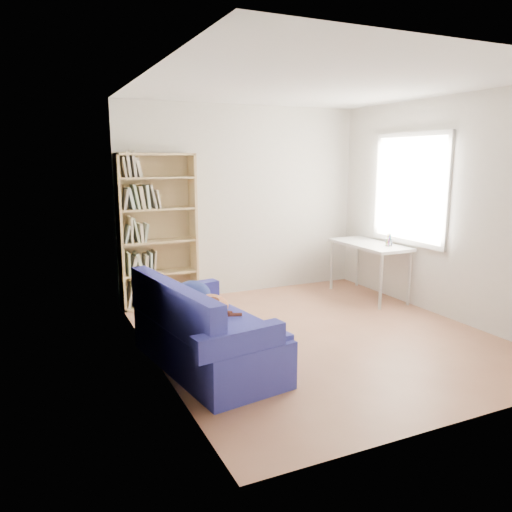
{
  "coord_description": "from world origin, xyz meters",
  "views": [
    {
      "loc": [
        -2.75,
        -4.4,
        1.89
      ],
      "look_at": [
        -0.54,
        0.39,
        0.85
      ],
      "focal_mm": 35.0,
      "sensor_mm": 36.0,
      "label": 1
    }
  ],
  "objects_px": {
    "sofa": "(203,333)",
    "desk": "(369,249)",
    "pen_cup": "(389,241)",
    "bookshelf": "(158,237)"
  },
  "relations": [
    {
      "from": "sofa",
      "to": "desk",
      "type": "height_order",
      "value": "sofa"
    },
    {
      "from": "bookshelf",
      "to": "desk",
      "type": "height_order",
      "value": "bookshelf"
    },
    {
      "from": "desk",
      "to": "pen_cup",
      "type": "relative_size",
      "value": 7.23
    },
    {
      "from": "sofa",
      "to": "bookshelf",
      "type": "relative_size",
      "value": 0.91
    },
    {
      "from": "pen_cup",
      "to": "bookshelf",
      "type": "bearing_deg",
      "value": 159.06
    },
    {
      "from": "desk",
      "to": "pen_cup",
      "type": "xyz_separation_m",
      "value": [
        0.11,
        -0.27,
        0.14
      ]
    },
    {
      "from": "sofa",
      "to": "bookshelf",
      "type": "bearing_deg",
      "value": 78.06
    },
    {
      "from": "sofa",
      "to": "pen_cup",
      "type": "xyz_separation_m",
      "value": [
        2.93,
        1.01,
        0.5
      ]
    },
    {
      "from": "bookshelf",
      "to": "pen_cup",
      "type": "xyz_separation_m",
      "value": [
        2.82,
        -1.08,
        -0.09
      ]
    },
    {
      "from": "sofa",
      "to": "pen_cup",
      "type": "height_order",
      "value": "pen_cup"
    }
  ]
}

